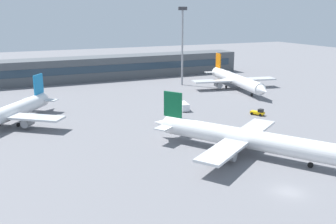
# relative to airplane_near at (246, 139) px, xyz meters

# --- Properties ---
(ground_plane) EXTENTS (400.00, 400.00, 0.00)m
(ground_plane) POSITION_rel_airplane_near_xyz_m (-3.31, 24.45, -3.15)
(ground_plane) COLOR slate
(terminal_building) EXTENTS (118.85, 12.13, 9.00)m
(terminal_building) POSITION_rel_airplane_near_xyz_m (-3.31, 93.57, 1.36)
(terminal_building) COLOR #4C5156
(terminal_building) RESTS_ON ground_plane
(airplane_near) EXTENTS (26.92, 36.43, 10.32)m
(airplane_near) POSITION_rel_airplane_near_xyz_m (0.00, 0.00, 0.00)
(airplane_near) COLOR silver
(airplane_near) RESTS_ON ground_plane
(airplane_mid) EXTENTS (28.24, 34.52, 10.19)m
(airplane_mid) POSITION_rel_airplane_near_xyz_m (-41.47, 36.65, -0.04)
(airplane_mid) COLOR white
(airplane_mid) RESTS_ON ground_plane
(airplane_far) EXTENTS (30.65, 43.51, 10.80)m
(airplane_far) POSITION_rel_airplane_near_xyz_m (34.23, 53.73, 0.15)
(airplane_far) COLOR silver
(airplane_far) RESTS_ON ground_plane
(baggage_tug_yellow) EXTENTS (3.05, 3.88, 1.75)m
(baggage_tug_yellow) POSITION_rel_airplane_near_xyz_m (19.78, 22.03, -2.35)
(baggage_tug_yellow) COLOR #F2B20C
(baggage_tug_yellow) RESTS_ON ground_plane
(service_van_white) EXTENTS (3.04, 5.48, 2.08)m
(service_van_white) POSITION_rel_airplane_near_xyz_m (4.33, 34.93, -2.03)
(service_van_white) COLOR white
(service_van_white) RESTS_ON ground_plane
(floodlight_tower_east) EXTENTS (3.20, 0.80, 28.05)m
(floodlight_tower_east) POSITION_rel_airplane_near_xyz_m (20.58, 68.63, 12.93)
(floodlight_tower_east) COLOR gray
(floodlight_tower_east) RESTS_ON ground_plane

